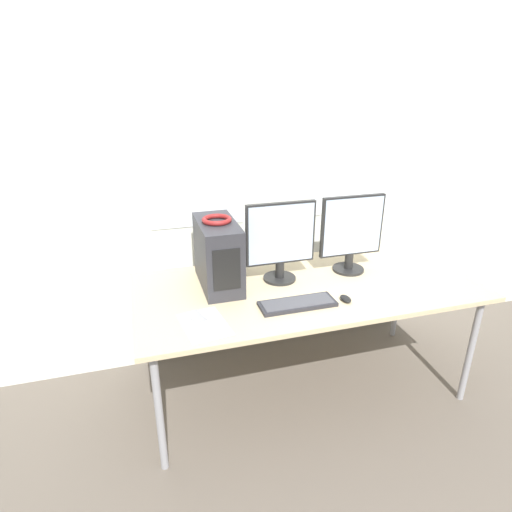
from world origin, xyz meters
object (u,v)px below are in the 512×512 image
keyboard (297,304)px  headphones (217,220)px  monitor_right_near (352,232)px  monitor_main (280,240)px  mouse (346,299)px  pc_tower (218,254)px  cell_phone (196,317)px

keyboard → headphones: bearing=133.8°
monitor_right_near → keyboard: size_ratio=1.17×
monitor_right_near → monitor_main: bearing=-179.7°
keyboard → mouse: mouse is taller
monitor_right_near → pc_tower: bearing=177.8°
pc_tower → monitor_main: size_ratio=0.94×
mouse → cell_phone: size_ratio=0.61×
monitor_right_near → keyboard: (-0.48, -0.34, -0.25)m
pc_tower → monitor_main: (0.37, -0.03, 0.06)m
headphones → cell_phone: bearing=-119.0°
keyboard → mouse: size_ratio=4.71×
headphones → monitor_right_near: 0.85m
headphones → monitor_right_near: (0.83, -0.03, -0.15)m
pc_tower → mouse: (0.63, -0.39, -0.18)m
pc_tower → monitor_right_near: bearing=-2.2°
pc_tower → mouse: size_ratio=5.14×
headphones → monitor_right_near: bearing=-2.2°
monitor_main → keyboard: 0.41m
pc_tower → headphones: (0.00, 0.00, 0.21)m
pc_tower → monitor_main: monitor_main is taller
monitor_right_near → mouse: bearing=-119.6°
keyboard → cell_phone: keyboard is taller
monitor_right_near → keyboard: bearing=-145.0°
pc_tower → monitor_main: bearing=-5.2°
pc_tower → keyboard: 0.54m
keyboard → monitor_main: bearing=87.4°
monitor_right_near → keyboard: monitor_right_near is taller
monitor_right_near → mouse: size_ratio=5.52×
cell_phone → monitor_main: bearing=11.0°
headphones → cell_phone: size_ratio=1.15×
pc_tower → monitor_right_near: monitor_right_near is taller
mouse → headphones: bearing=147.9°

